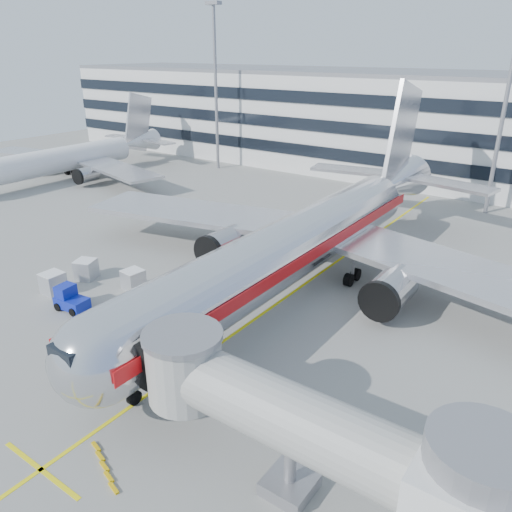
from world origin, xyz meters
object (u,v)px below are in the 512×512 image
Objects in this scene: cargo_container_left at (133,279)px; cargo_container_right at (86,269)px; ramp_worker at (131,307)px; main_jet at (309,237)px; cargo_container_front at (53,283)px; baggage_tug at (70,299)px; belt_loader at (149,327)px.

cargo_container_right is at bearing -168.41° from cargo_container_left.
cargo_container_left is at bearing 94.96° from ramp_worker.
cargo_container_front is at bearing -139.45° from main_jet.
cargo_container_right is at bearing -147.22° from main_jet.
main_jet is at bearing 17.76° from ramp_worker.
baggage_tug is (-12.70, -14.87, -3.38)m from main_jet.
cargo_container_left is 0.91× the size of ramp_worker.
main_jet is 29.16× the size of cargo_container_left.
cargo_container_right is (-4.99, -1.02, 0.02)m from cargo_container_left.
cargo_container_front is (-3.61, 0.92, 0.04)m from baggage_tug.
main_jet is 21.72m from cargo_container_front.
baggage_tug is 5.29m from ramp_worker.
baggage_tug is 1.54× the size of cargo_container_front.
cargo_container_right is 1.10× the size of ramp_worker.
belt_loader is 1.60× the size of baggage_tug.
main_jet is at bearing 70.27° from belt_loader.
belt_loader reaches higher than cargo_container_front.
cargo_container_left is at bearing -140.11° from main_jet.
main_jet reaches higher than cargo_container_right.
cargo_container_right is (-3.72, 4.29, 0.02)m from baggage_tug.
cargo_container_left is 6.57m from cargo_container_front.
ramp_worker is at bearing -15.91° from cargo_container_right.
belt_loader is 2.46× the size of cargo_container_front.
main_jet reaches higher than baggage_tug.
ramp_worker is at bearing -43.44° from cargo_container_left.
cargo_container_right is at bearing 92.01° from cargo_container_front.
belt_loader is at bearing 7.14° from baggage_tug.
ramp_worker is at bearing 162.78° from belt_loader.
main_jet reaches higher than ramp_worker.
cargo_container_right is at bearing 163.78° from belt_loader.
baggage_tug is 1.30× the size of cargo_container_right.
cargo_container_left is (-11.43, -9.55, -3.38)m from main_jet.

